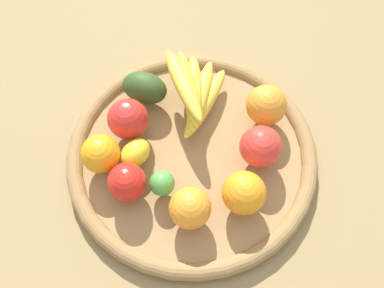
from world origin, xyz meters
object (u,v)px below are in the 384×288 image
Objects in this scene: lemon_0 at (135,153)px; avocado at (145,88)px; orange_1 at (266,105)px; banana_bunch at (194,93)px; lime_0 at (162,183)px; apple_0 at (261,147)px; apple_2 at (127,121)px; orange_3 at (244,193)px; orange_0 at (190,208)px; orange_2 at (101,154)px; apple_1 at (127,182)px.

avocado is (0.14, 0.04, 0.01)m from lemon_0.
banana_bunch is at bearing 99.43° from orange_1.
lime_0 is at bearing -177.63° from banana_bunch.
apple_0 is 0.99× the size of apple_2.
orange_3 is 1.05× the size of orange_0.
lemon_0 is at bearing 158.10° from banana_bunch.
apple_0 is 1.09× the size of orange_2.
avocado reaches higher than lemon_0.
avocado reaches higher than lime_0.
lemon_0 is (0.06, 0.01, -0.01)m from apple_1.
lemon_0 is at bearing 60.31° from lime_0.
apple_0 reaches higher than apple_1.
lemon_0 is 0.87× the size of orange_0.
banana_bunch is 0.14m from orange_1.
orange_1 is at bearing 3.09° from orange_3.
apple_1 is 0.07m from orange_2.
apple_1 is at bearing 86.14° from orange_0.
apple_0 reaches higher than orange_3.
orange_1 reaches higher than orange_0.
banana_bunch reaches higher than lemon_0.
lime_0 is at bearing 64.08° from orange_0.
orange_0 reaches higher than lemon_0.
orange_1 reaches higher than avocado.
lemon_0 is 0.23m from apple_0.
orange_3 reaches higher than avocado.
apple_2 is at bearing 97.27° from apple_0.
apple_1 is (-0.05, 0.19, -0.00)m from orange_3.
lime_0 is (0.03, 0.06, -0.01)m from orange_0.
avocado is at bearing 98.51° from orange_1.
orange_2 is (-0.03, 0.05, 0.01)m from lemon_0.
orange_3 is 0.96× the size of orange_1.
lime_0 is (-0.01, -0.12, -0.01)m from orange_2.
apple_1 is 0.06m from lemon_0.
apple_0 reaches higher than orange_2.
banana_bunch is at bearing -82.77° from avocado.
banana_bunch is at bearing 42.08° from orange_3.
banana_bunch reaches higher than orange_1.
lime_0 is at bearing 148.40° from orange_1.
orange_0 is at bearing -102.70° from orange_2.
orange_2 is at bearing 112.49° from apple_0.
banana_bunch is 0.19m from lime_0.
orange_2 is at bearing 93.02° from orange_3.
lemon_0 is 0.08m from lime_0.
orange_3 is 1.65× the size of lime_0.
orange_1 is 0.32m from orange_2.
apple_2 is at bearing 49.82° from lime_0.
avocado is at bearing 58.57° from orange_3.
lime_0 is at bearing 130.08° from apple_0.
apple_0 is (0.08, -0.21, 0.02)m from lemon_0.
orange_3 is 0.98× the size of apple_0.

